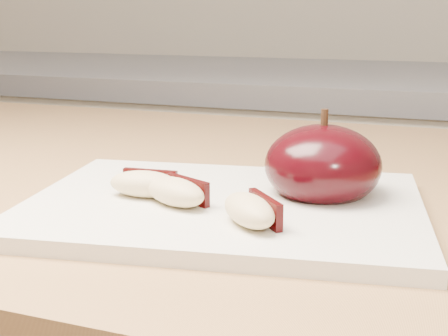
% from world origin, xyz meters
% --- Properties ---
extents(back_cabinet, '(2.40, 0.62, 0.94)m').
position_xyz_m(back_cabinet, '(0.00, 1.20, 0.47)').
color(back_cabinet, silver).
rests_on(back_cabinet, ground).
extents(cutting_board, '(0.33, 0.27, 0.01)m').
position_xyz_m(cutting_board, '(0.01, 0.37, 0.91)').
color(cutting_board, silver).
rests_on(cutting_board, island_counter).
extents(apple_half, '(0.10, 0.10, 0.08)m').
position_xyz_m(apple_half, '(0.08, 0.41, 0.93)').
color(apple_half, black).
rests_on(apple_half, cutting_board).
extents(apple_wedge_a, '(0.06, 0.03, 0.02)m').
position_xyz_m(apple_wedge_a, '(-0.05, 0.36, 0.92)').
color(apple_wedge_a, '#D7BE88').
rests_on(apple_wedge_a, cutting_board).
extents(apple_wedge_b, '(0.06, 0.05, 0.02)m').
position_xyz_m(apple_wedge_b, '(-0.01, 0.35, 0.92)').
color(apple_wedge_b, '#D7BE88').
rests_on(apple_wedge_b, cutting_board).
extents(apple_wedge_c, '(0.06, 0.06, 0.02)m').
position_xyz_m(apple_wedge_c, '(0.05, 0.32, 0.92)').
color(apple_wedge_c, '#D7BE88').
rests_on(apple_wedge_c, cutting_board).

